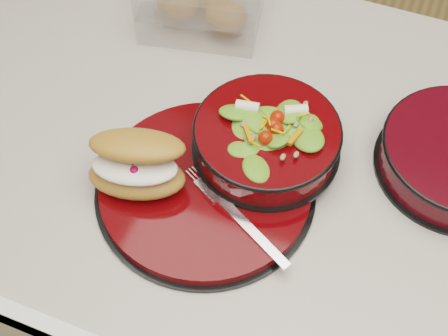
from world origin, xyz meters
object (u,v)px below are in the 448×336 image
at_px(island_counter, 169,245).
at_px(fork, 238,217).
at_px(croissant, 137,164).
at_px(salad_bowl, 267,135).
at_px(dinner_plate, 206,187).
at_px(pastry_box, 202,2).

height_order(island_counter, fork, fork).
height_order(island_counter, croissant, croissant).
height_order(island_counter, salad_bowl, salad_bowl).
xyz_separation_m(dinner_plate, fork, (0.06, -0.03, 0.01)).
bearing_deg(fork, croissant, 116.37).
height_order(dinner_plate, pastry_box, pastry_box).
bearing_deg(pastry_box, dinner_plate, -78.10).
bearing_deg(fork, island_counter, 83.73).
height_order(island_counter, dinner_plate, dinner_plate).
bearing_deg(croissant, pastry_box, 83.06).
xyz_separation_m(dinner_plate, croissant, (-0.09, -0.03, 0.05)).
height_order(island_counter, pastry_box, pastry_box).
relative_size(croissant, fork, 0.90).
xyz_separation_m(fork, pastry_box, (-0.20, 0.35, 0.02)).
height_order(salad_bowl, fork, salad_bowl).
distance_m(salad_bowl, croissant, 0.18).
xyz_separation_m(salad_bowl, fork, (0.00, -0.12, -0.03)).
distance_m(island_counter, pastry_box, 0.53).
xyz_separation_m(island_counter, fork, (0.20, -0.14, 0.47)).
xyz_separation_m(island_counter, pastry_box, (0.00, 0.21, 0.49)).
bearing_deg(dinner_plate, croissant, -161.51).
bearing_deg(fork, pastry_box, 58.18).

